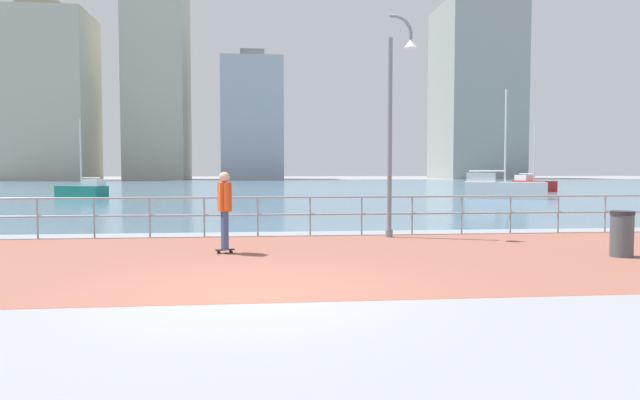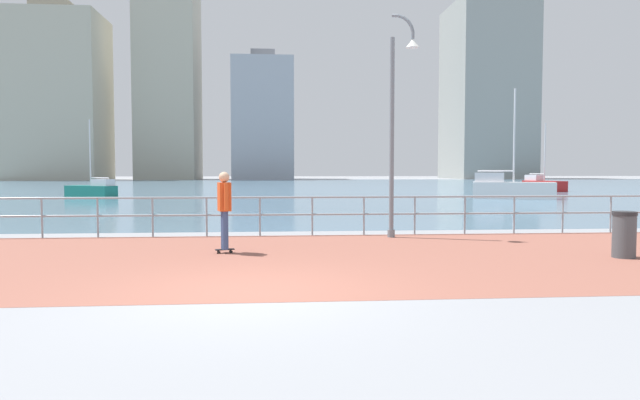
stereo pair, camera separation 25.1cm
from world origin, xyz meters
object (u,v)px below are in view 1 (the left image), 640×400
(skateboarder, at_px, (225,205))
(trash_bin, at_px, (622,234))
(sailboat_teal, at_px, (83,190))
(lamppost, at_px, (396,115))
(sailboat_navy, at_px, (502,188))
(sailboat_blue, at_px, (533,185))

(skateboarder, relative_size, trash_bin, 1.85)
(trash_bin, xyz_separation_m, sailboat_teal, (-18.52, 26.26, 0.01))
(lamppost, bearing_deg, sailboat_teal, 123.11)
(skateboarder, bearing_deg, lamppost, 29.73)
(sailboat_navy, bearing_deg, sailboat_blue, 56.25)
(sailboat_navy, height_order, sailboat_blue, sailboat_navy)
(skateboarder, bearing_deg, trash_bin, -9.03)
(lamppost, bearing_deg, sailboat_blue, 58.09)
(sailboat_blue, xyz_separation_m, sailboat_teal, (-33.94, -8.29, -0.06))
(sailboat_navy, bearing_deg, skateboarder, -125.92)
(trash_bin, height_order, sailboat_navy, sailboat_navy)
(sailboat_navy, bearing_deg, trash_bin, -108.21)
(lamppost, bearing_deg, sailboat_navy, 59.30)
(skateboarder, height_order, sailboat_teal, sailboat_teal)
(sailboat_teal, bearing_deg, sailboat_navy, -8.02)
(lamppost, xyz_separation_m, sailboat_blue, (19.22, 30.87, -2.64))
(lamppost, height_order, sailboat_navy, sailboat_navy)
(skateboarder, height_order, sailboat_navy, sailboat_navy)
(trash_bin, distance_m, sailboat_teal, 32.13)
(lamppost, xyz_separation_m, skateboarder, (-4.22, -2.41, -2.15))
(skateboarder, bearing_deg, sailboat_navy, 54.08)
(sailboat_navy, xyz_separation_m, sailboat_blue, (7.99, 11.95, -0.10))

